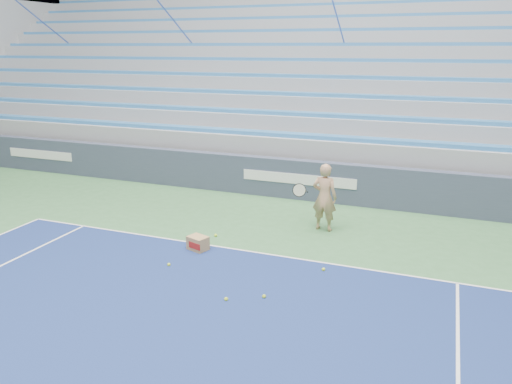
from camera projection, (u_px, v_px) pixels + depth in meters
sponsor_barrier at (300, 179)px, 13.77m from camera, size 30.00×0.32×1.10m
bleachers at (344, 95)px, 18.38m from camera, size 31.00×9.15×7.30m
tennis_player at (324, 197)px, 11.33m from camera, size 0.91×0.83×1.57m
ball_box at (198, 243)px, 10.36m from camera, size 0.47×0.42×0.30m
tennis_ball_0 at (197, 250)px, 10.30m from camera, size 0.07×0.07×0.07m
tennis_ball_1 at (169, 265)px, 9.62m from camera, size 0.07×0.07×0.07m
tennis_ball_2 at (216, 235)px, 11.12m from camera, size 0.07×0.07×0.07m
tennis_ball_3 at (323, 269)px, 9.41m from camera, size 0.07×0.07×0.07m
tennis_ball_4 at (226, 299)px, 8.31m from camera, size 0.07×0.07×0.07m
tennis_ball_5 at (264, 296)px, 8.40m from camera, size 0.07×0.07×0.07m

